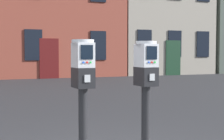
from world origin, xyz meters
The scene contains 2 objects.
parking_meter_near_kerb centered at (-0.32, -0.24, 1.04)m, with size 0.23×0.26×1.31m.
parking_meter_twin_adjacent centered at (0.36, -0.24, 1.04)m, with size 0.23×0.26×1.30m.
Camera 1 is at (-1.17, -3.29, 1.31)m, focal length 52.64 mm.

